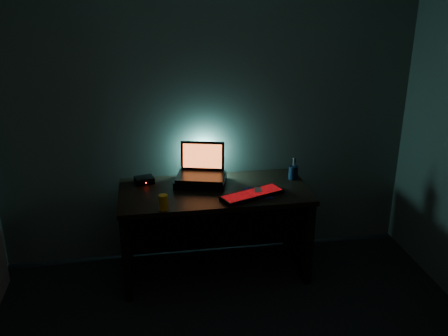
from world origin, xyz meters
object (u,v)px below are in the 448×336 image
at_px(laptop, 201,168).
at_px(keyboard, 252,195).
at_px(pen_cup, 293,173).
at_px(router, 144,180).
at_px(mouse, 258,191).
at_px(juice_glass, 163,202).

relative_size(laptop, keyboard, 0.82).
bearing_deg(pen_cup, router, 175.03).
bearing_deg(laptop, keyboard, -30.98).
xyz_separation_m(keyboard, mouse, (0.06, 0.05, 0.00)).
bearing_deg(pen_cup, juice_glass, -159.06).
relative_size(mouse, pen_cup, 0.84).
height_order(keyboard, juice_glass, juice_glass).
distance_m(keyboard, pen_cup, 0.51).
bearing_deg(keyboard, router, 131.86).
bearing_deg(mouse, laptop, 154.74).
xyz_separation_m(pen_cup, router, (-1.23, 0.11, -0.03)).
relative_size(pen_cup, router, 0.64).
bearing_deg(router, laptop, -18.78).
bearing_deg(pen_cup, keyboard, -144.34).
bearing_deg(laptop, juice_glass, -110.44).
relative_size(keyboard, mouse, 5.62).
relative_size(laptop, mouse, 4.63).
relative_size(keyboard, juice_glass, 4.60).
bearing_deg(juice_glass, pen_cup, 20.94).
xyz_separation_m(keyboard, pen_cup, (0.41, 0.30, 0.04)).
distance_m(laptop, router, 0.48).
distance_m(pen_cup, router, 1.23).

